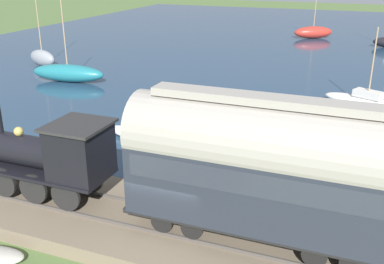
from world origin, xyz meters
TOP-DOWN VIEW (x-y plane):
  - ground_plane at (0.00, 0.00)m, footprint 200.00×200.00m
  - harbor_water at (42.97, 0.00)m, footprint 80.00×80.00m
  - rail_embankment at (0.23, 0.00)m, footprint 4.87×56.00m
  - steam_locomotive at (0.23, 4.90)m, footprint 2.13×5.75m
  - passenger_coach at (0.23, -2.87)m, footprint 2.44×8.54m
  - sailboat_white at (18.10, -5.89)m, footprint 3.90×6.10m
  - sailboat_red at (46.45, 1.15)m, footprint 3.98×5.14m
  - sailboat_gray at (21.03, 22.26)m, footprint 2.12×3.57m
  - sailboat_teal at (17.08, 16.61)m, footprint 2.40×6.27m
  - rowboat_far_out at (11.85, 5.69)m, footprint 1.85×1.87m
  - rowboat_near_shore at (8.20, 6.30)m, footprint 1.88×2.87m

SIDE VIEW (x-z plane):
  - ground_plane at x=0.00m, z-range 0.00..0.00m
  - harbor_water at x=42.97m, z-range 0.00..0.01m
  - rowboat_near_shore at x=8.20m, z-range 0.01..0.46m
  - rowboat_far_out at x=11.85m, z-range 0.01..0.47m
  - rail_embankment at x=0.23m, z-range -0.06..0.60m
  - sailboat_white at x=18.10m, z-range -2.16..3.13m
  - sailboat_teal at x=17.08m, z-range -2.62..4.06m
  - sailboat_red at x=46.45m, z-range -2.86..4.38m
  - sailboat_gray at x=21.03m, z-range -4.08..5.73m
  - steam_locomotive at x=0.23m, z-range 0.64..4.20m
  - passenger_coach at x=0.23m, z-range 0.90..5.71m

